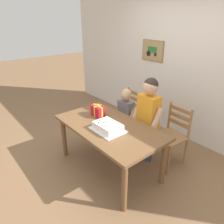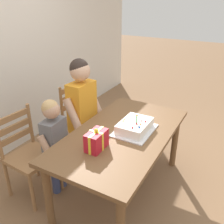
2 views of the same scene
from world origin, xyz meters
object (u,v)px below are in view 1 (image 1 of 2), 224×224
birthday_cake (108,127)px  child_younger (125,113)px  chair_left (129,115)px  chair_right (171,135)px  child_older (148,113)px  gift_box_red_large (98,111)px  dining_table (109,131)px

birthday_cake → child_younger: 0.80m
birthday_cake → child_younger: bearing=119.6°
chair_left → chair_right: size_ratio=1.00×
chair_left → child_older: bearing=-19.8°
child_older → birthday_cake: bearing=-97.9°
gift_box_red_large → dining_table: bearing=-10.9°
birthday_cake → child_older: bearing=82.1°
chair_right → child_older: size_ratio=0.69×
dining_table → gift_box_red_large: 0.40m
birthday_cake → chair_right: chair_right is taller
dining_table → chair_right: 0.96m
child_older → child_younger: size_ratio=1.27×
gift_box_red_large → child_older: bearing=44.6°
chair_left → child_younger: bearing=-55.8°
child_older → child_younger: child_older is taller
gift_box_red_large → chair_left: size_ratio=0.24×
child_older → child_younger: bearing=179.9°
chair_right → child_younger: bearing=-163.2°
birthday_cake → chair_left: (-0.55, 0.92, -0.30)m
birthday_cake → child_older: (0.10, 0.69, 0.04)m
chair_left → birthday_cake: bearing=-59.2°
chair_left → dining_table: bearing=-61.0°
dining_table → child_younger: size_ratio=1.50×
gift_box_red_large → chair_left: same height
child_older → chair_right: bearing=39.5°
birthday_cake → child_older: size_ratio=0.33×
dining_table → child_younger: 0.67m
chair_right → gift_box_red_large: bearing=-137.1°
chair_left → chair_right: bearing=-0.0°
gift_box_red_large → child_older: (0.54, 0.53, 0.01)m
dining_table → gift_box_red_large: bearing=169.1°
chair_left → child_younger: 0.33m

